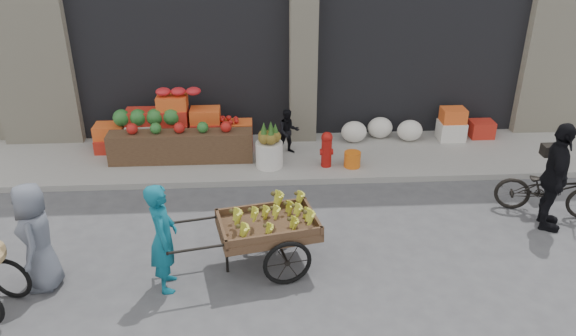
{
  "coord_description": "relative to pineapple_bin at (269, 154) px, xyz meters",
  "views": [
    {
      "loc": [
        -0.95,
        -6.2,
        4.93
      ],
      "look_at": [
        -0.51,
        1.52,
        1.1
      ],
      "focal_mm": 35.0,
      "sensor_mm": 36.0,
      "label": 1
    }
  ],
  "objects": [
    {
      "name": "ground",
      "position": [
        0.75,
        -3.6,
        -0.37
      ],
      "size": [
        80.0,
        80.0,
        0.0
      ],
      "primitive_type": "plane",
      "color": "#424244",
      "rests_on": "ground"
    },
    {
      "name": "sidewalk",
      "position": [
        0.75,
        0.5,
        -0.31
      ],
      "size": [
        18.0,
        2.2,
        0.12
      ],
      "primitive_type": "cube",
      "color": "gray",
      "rests_on": "ground"
    },
    {
      "name": "fruit_display",
      "position": [
        -1.73,
        0.78,
        0.3
      ],
      "size": [
        3.1,
        1.12,
        1.24
      ],
      "color": "red",
      "rests_on": "sidewalk"
    },
    {
      "name": "pineapple_bin",
      "position": [
        0.0,
        0.0,
        0.0
      ],
      "size": [
        0.52,
        0.52,
        0.5
      ],
      "primitive_type": "cylinder",
      "color": "silver",
      "rests_on": "sidewalk"
    },
    {
      "name": "fire_hydrant",
      "position": [
        1.1,
        -0.05,
        0.13
      ],
      "size": [
        0.22,
        0.22,
        0.71
      ],
      "color": "#A5140F",
      "rests_on": "sidewalk"
    },
    {
      "name": "orange_bucket",
      "position": [
        1.6,
        -0.1,
        -0.1
      ],
      "size": [
        0.32,
        0.32,
        0.3
      ],
      "primitive_type": "cylinder",
      "color": "orange",
      "rests_on": "sidewalk"
    },
    {
      "name": "right_bay_goods",
      "position": [
        3.36,
        1.1,
        0.04
      ],
      "size": [
        3.35,
        0.6,
        0.7
      ],
      "color": "silver",
      "rests_on": "sidewalk"
    },
    {
      "name": "seated_person",
      "position": [
        0.4,
        0.6,
        0.21
      ],
      "size": [
        0.51,
        0.43,
        0.93
      ],
      "primitive_type": "imported",
      "rotation": [
        0.0,
        0.0,
        0.17
      ],
      "color": "black",
      "rests_on": "sidewalk"
    },
    {
      "name": "banana_cart",
      "position": [
        -0.15,
        -3.06,
        0.34
      ],
      "size": [
        2.48,
        1.39,
        0.98
      ],
      "rotation": [
        0.0,
        0.0,
        0.21
      ],
      "color": "brown",
      "rests_on": "ground"
    },
    {
      "name": "vendor_woman",
      "position": [
        -1.5,
        -3.45,
        0.42
      ],
      "size": [
        0.44,
        0.62,
        1.59
      ],
      "primitive_type": "imported",
      "rotation": [
        0.0,
        0.0,
        1.68
      ],
      "color": "#0F5F75",
      "rests_on": "ground"
    },
    {
      "name": "vendor_grey",
      "position": [
        -3.19,
        -3.32,
        0.41
      ],
      "size": [
        0.61,
        0.83,
        1.56
      ],
      "primitive_type": "imported",
      "rotation": [
        0.0,
        0.0,
        -1.41
      ],
      "color": "slate",
      "rests_on": "ground"
    },
    {
      "name": "bicycle",
      "position": [
        4.63,
        -1.84,
        0.08
      ],
      "size": [
        1.82,
        1.17,
        0.9
      ],
      "primitive_type": "imported",
      "rotation": [
        0.0,
        0.0,
        1.21
      ],
      "color": "black",
      "rests_on": "ground"
    },
    {
      "name": "cyclist",
      "position": [
        4.43,
        -2.24,
        0.53
      ],
      "size": [
        0.78,
        1.14,
        1.8
      ],
      "primitive_type": "imported",
      "rotation": [
        0.0,
        0.0,
        1.21
      ],
      "color": "black",
      "rests_on": "ground"
    }
  ]
}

